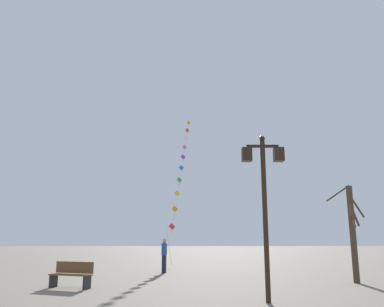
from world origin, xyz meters
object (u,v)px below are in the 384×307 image
at_px(bare_tree, 353,230).
at_px(kite_train, 181,169).
at_px(twin_lantern_lamp_post, 264,184).
at_px(park_bench, 72,275).
at_px(kite_flyer, 164,255).

bearing_deg(bare_tree, kite_train, 116.84).
bearing_deg(twin_lantern_lamp_post, park_bench, 151.87).
bearing_deg(kite_train, park_bench, -102.55).
height_order(twin_lantern_lamp_post, kite_train, kite_train).
relative_size(bare_tree, park_bench, 2.34).
height_order(kite_train, kite_flyer, kite_train).
relative_size(twin_lantern_lamp_post, kite_flyer, 2.72).
height_order(kite_flyer, bare_tree, bare_tree).
distance_m(twin_lantern_lamp_post, bare_tree, 6.72).
relative_size(kite_train, bare_tree, 4.18).
relative_size(kite_train, park_bench, 9.79).
bearing_deg(kite_flyer, kite_train, 0.05).
bearing_deg(kite_flyer, bare_tree, -117.06).
bearing_deg(bare_tree, twin_lantern_lamp_post, -132.21).
distance_m(twin_lantern_lamp_post, kite_train, 19.78).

